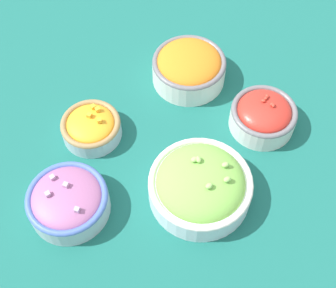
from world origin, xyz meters
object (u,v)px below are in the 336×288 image
Objects in this scene: bowl_squash at (91,126)px; bowl_red_onion at (68,201)px; bowl_cherry_tomatoes at (263,115)px; bowl_carrots at (189,67)px; bowl_lettuce at (200,185)px.

bowl_red_onion is (-0.16, -0.06, 0.01)m from bowl_squash.
bowl_cherry_tomatoes is 0.42m from bowl_red_onion.
bowl_lettuce is at bearing -149.07° from bowl_carrots.
bowl_red_onion is at bearing 145.30° from bowl_cherry_tomatoes.
bowl_lettuce reaches higher than bowl_red_onion.
bowl_lettuce is 0.24m from bowl_red_onion.
bowl_carrots is 0.25m from bowl_squash.
bowl_squash is 0.90× the size of bowl_cherry_tomatoes.
bowl_carrots is 1.19× the size of bowl_cherry_tomatoes.
bowl_carrots is (0.25, 0.15, 0.00)m from bowl_lettuce.
bowl_cherry_tomatoes is (-0.04, -0.19, -0.01)m from bowl_carrots.
bowl_cherry_tomatoes is at bearing -102.08° from bowl_carrots.
bowl_carrots is 0.20m from bowl_cherry_tomatoes.
bowl_red_onion is (-0.14, 0.20, -0.00)m from bowl_lettuce.
bowl_squash is at bearing 85.20° from bowl_lettuce.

